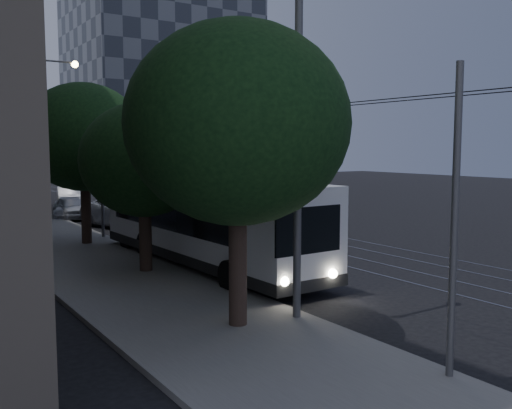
{
  "coord_description": "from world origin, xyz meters",
  "views": [
    {
      "loc": [
        -14.09,
        -16.67,
        4.47
      ],
      "look_at": [
        -1.32,
        2.69,
        2.1
      ],
      "focal_mm": 40.0,
      "sensor_mm": 36.0,
      "label": 1
    }
  ],
  "objects": [
    {
      "name": "tree_4",
      "position": [
        -6.5,
        25.91,
        4.07
      ],
      "size": [
        4.03,
        4.03,
        5.91
      ],
      "color": "black",
      "rests_on": "ground"
    },
    {
      "name": "car_white_c",
      "position": [
        -2.7,
        25.19,
        0.77
      ],
      "size": [
        2.61,
        4.94,
        1.55
      ],
      "primitive_type": "imported",
      "rotation": [
        0.0,
        0.0,
        -0.22
      ],
      "color": "silver",
      "rests_on": "ground"
    },
    {
      "name": "streetlamp_far",
      "position": [
        -4.78,
        21.73,
        6.22
      ],
      "size": [
        2.5,
        0.44,
        10.36
      ],
      "color": "#59595B",
      "rests_on": "ground"
    },
    {
      "name": "tree_2",
      "position": [
        -6.5,
        8.65,
        4.87
      ],
      "size": [
        5.31,
        5.31,
        7.27
      ],
      "color": "black",
      "rests_on": "ground"
    },
    {
      "name": "car_white_d",
      "position": [
        -3.22,
        33.31,
        0.71
      ],
      "size": [
        2.25,
        4.36,
        1.42
      ],
      "primitive_type": "imported",
      "rotation": [
        0.0,
        0.0,
        -0.14
      ],
      "color": "silver",
      "rests_on": "ground"
    },
    {
      "name": "car_white_a",
      "position": [
        -4.3,
        19.0,
        0.69
      ],
      "size": [
        1.81,
        4.14,
        1.39
      ],
      "primitive_type": "imported",
      "rotation": [
        0.0,
        0.0,
        -0.04
      ],
      "color": "silver",
      "rests_on": "ground"
    },
    {
      "name": "tree_0",
      "position": [
        -7.0,
        -5.13,
        4.99
      ],
      "size": [
        5.35,
        5.35,
        7.41
      ],
      "color": "black",
      "rests_on": "ground"
    },
    {
      "name": "overhead_wires",
      "position": [
        -4.97,
        20.0,
        3.47
      ],
      "size": [
        2.23,
        90.0,
        6.0
      ],
      "color": "black",
      "rests_on": "ground"
    },
    {
      "name": "building_distant_right",
      "position": [
        18.0,
        55.0,
        12.0
      ],
      "size": [
        22.0,
        18.0,
        24.0
      ],
      "primitive_type": "cube",
      "color": "#353B44",
      "rests_on": "ground"
    },
    {
      "name": "car_white_b",
      "position": [
        -4.3,
        19.5,
        0.6
      ],
      "size": [
        2.94,
        4.46,
        1.2
      ],
      "primitive_type": "imported",
      "rotation": [
        0.0,
        0.0,
        -0.33
      ],
      "color": "silver",
      "rests_on": "ground"
    },
    {
      "name": "tree_1",
      "position": [
        -6.5,
        1.83,
        4.0
      ],
      "size": [
        4.38,
        4.38,
        5.99
      ],
      "color": "black",
      "rests_on": "ground"
    },
    {
      "name": "pickup_silver",
      "position": [
        -2.7,
        13.07,
        0.88
      ],
      "size": [
        4.46,
        6.87,
        1.76
      ],
      "primitive_type": "imported",
      "rotation": [
        0.0,
        0.0,
        0.26
      ],
      "color": "#A1A2A8",
      "rests_on": "ground"
    },
    {
      "name": "tram_rails",
      "position": [
        2.5,
        20.0,
        0.01
      ],
      "size": [
        4.52,
        90.0,
        0.02
      ],
      "color": "gray",
      "rests_on": "ground"
    },
    {
      "name": "sidewalk",
      "position": [
        -7.5,
        20.0,
        0.07
      ],
      "size": [
        5.0,
        90.0,
        0.15
      ],
      "primitive_type": "cube",
      "color": "slate",
      "rests_on": "ground"
    },
    {
      "name": "tree_3",
      "position": [
        -6.5,
        21.01,
        4.87
      ],
      "size": [
        5.58,
        5.58,
        7.39
      ],
      "color": "black",
      "rests_on": "ground"
    },
    {
      "name": "ground",
      "position": [
        0.0,
        0.0,
        0.0
      ],
      "size": [
        120.0,
        120.0,
        0.0
      ],
      "primitive_type": "plane",
      "color": "black",
      "rests_on": "ground"
    },
    {
      "name": "streetlamp_near",
      "position": [
        -5.0,
        -5.43,
        6.42
      ],
      "size": [
        2.57,
        0.44,
        10.73
      ],
      "color": "#59595B",
      "rests_on": "ground"
    },
    {
      "name": "trolleybus",
      "position": [
        -4.1,
        2.12,
        1.76
      ],
      "size": [
        3.04,
        12.88,
        5.63
      ],
      "rotation": [
        0.0,
        0.0,
        0.03
      ],
      "color": "white",
      "rests_on": "ground"
    }
  ]
}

